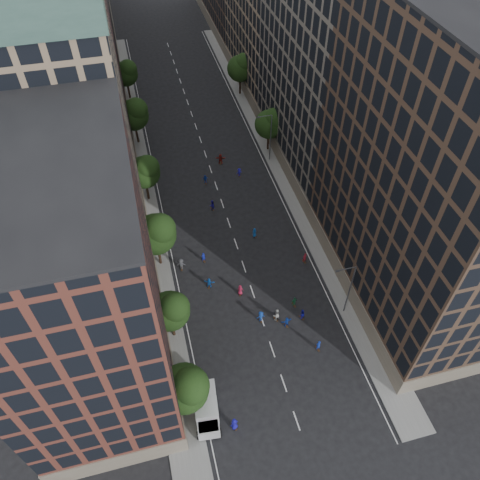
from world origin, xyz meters
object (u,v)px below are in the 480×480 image
(streetlamp_near, at_px, (349,287))
(skater_1, at_px, (318,345))
(skater_0, at_px, (234,424))
(skater_2, at_px, (302,314))
(cargo_van, at_px, (206,408))
(streetlamp_far, at_px, (269,135))

(streetlamp_near, bearing_deg, skater_1, -139.27)
(skater_0, distance_m, skater_2, 16.33)
(skater_2, bearing_deg, skater_1, 71.71)
(cargo_van, height_order, skater_1, cargo_van)
(streetlamp_near, height_order, skater_1, streetlamp_near)
(streetlamp_far, distance_m, skater_2, 33.32)
(skater_0, xyz_separation_m, skater_1, (12.08, 6.69, -0.10))
(cargo_van, distance_m, skater_1, 15.36)
(streetlamp_near, relative_size, skater_2, 5.78)
(streetlamp_near, xyz_separation_m, cargo_van, (-19.66, -8.87, -3.62))
(streetlamp_far, xyz_separation_m, skater_0, (-17.08, -44.00, -4.23))
(streetlamp_far, height_order, skater_0, streetlamp_far)
(streetlamp_far, height_order, skater_2, streetlamp_far)
(skater_1, bearing_deg, streetlamp_near, -151.63)
(cargo_van, distance_m, skater_2, 17.02)
(cargo_van, bearing_deg, streetlamp_near, 29.87)
(streetlamp_near, height_order, cargo_van, streetlamp_near)
(skater_0, bearing_deg, cargo_van, -59.39)
(skater_0, bearing_deg, skater_1, -170.79)
(streetlamp_far, xyz_separation_m, skater_1, (-5.01, -37.31, -4.34))
(streetlamp_far, bearing_deg, cargo_van, -115.15)
(cargo_van, bearing_deg, skater_0, -34.04)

